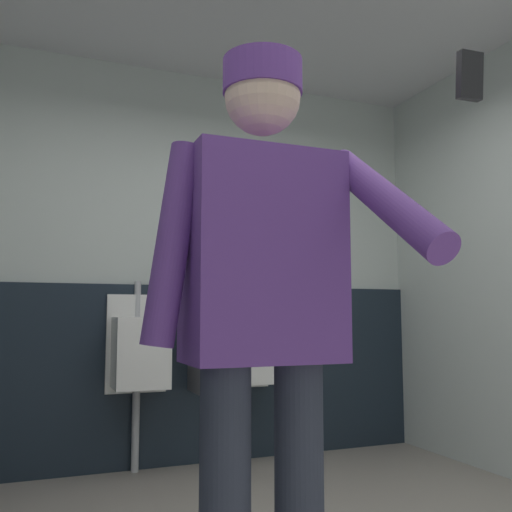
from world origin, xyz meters
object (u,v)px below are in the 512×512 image
Objects in this scene: person at (264,303)px; urinal_left at (140,352)px; cell_phone at (470,76)px; urinal_middle at (248,349)px.

urinal_left is at bearing 88.73° from person.
person is 16.05× the size of cell_phone.
urinal_middle is at bearing 70.25° from person.
person is at bearing 124.31° from cell_phone.
cell_phone is (0.25, -2.73, 0.78)m from urinal_left.
cell_phone is (0.30, -0.50, 0.51)m from person.
urinal_middle is 0.70× the size of person.
person is (-0.05, -2.23, 0.27)m from urinal_left.
cell_phone is at bearing -100.33° from urinal_middle.
person reaches higher than urinal_middle.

